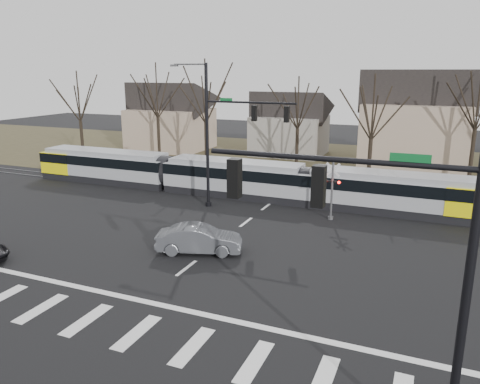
% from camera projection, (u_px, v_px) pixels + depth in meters
% --- Properties ---
extents(ground, '(140.00, 140.00, 0.00)m').
position_uv_depth(ground, '(165.00, 284.00, 21.84)').
color(ground, black).
extents(grass_verge, '(140.00, 28.00, 0.01)m').
position_uv_depth(grass_verge, '(323.00, 163.00, 50.38)').
color(grass_verge, '#38331E').
rests_on(grass_verge, ground).
extents(crosswalk, '(27.00, 2.60, 0.01)m').
position_uv_depth(crosswalk, '(111.00, 326.00, 18.27)').
color(crosswalk, silver).
rests_on(crosswalk, ground).
extents(stop_line, '(28.00, 0.35, 0.01)m').
position_uv_depth(stop_line, '(143.00, 301.00, 20.23)').
color(stop_line, silver).
rests_on(stop_line, ground).
extents(lane_dashes, '(0.18, 30.00, 0.01)m').
position_uv_depth(lane_dashes, '(275.00, 200.00, 36.11)').
color(lane_dashes, silver).
rests_on(lane_dashes, ground).
extents(rail_pair, '(90.00, 1.52, 0.06)m').
position_uv_depth(rail_pair, '(274.00, 200.00, 35.92)').
color(rail_pair, '#59595E').
rests_on(rail_pair, ground).
extents(tram, '(37.28, 2.77, 2.83)m').
position_uv_depth(tram, '(233.00, 176.00, 37.04)').
color(tram, gray).
rests_on(tram, ground).
extents(sedan, '(4.50, 5.63, 1.53)m').
position_uv_depth(sedan, '(199.00, 239.00, 25.51)').
color(sedan, '#4E5056').
rests_on(sedan, ground).
extents(signal_pole_near_right, '(6.72, 0.44, 8.00)m').
position_uv_depth(signal_pole_near_right, '(384.00, 262.00, 11.39)').
color(signal_pole_near_right, black).
rests_on(signal_pole_near_right, ground).
extents(signal_pole_far, '(9.28, 0.44, 10.20)m').
position_uv_depth(signal_pole_far, '(228.00, 130.00, 32.45)').
color(signal_pole_far, black).
rests_on(signal_pole_far, ground).
extents(rail_crossing_signal, '(1.08, 0.36, 4.00)m').
position_uv_depth(rail_crossing_signal, '(332.00, 192.00, 30.90)').
color(rail_crossing_signal, '#59595B').
rests_on(rail_crossing_signal, ground).
extents(tree_row, '(59.20, 7.20, 10.00)m').
position_uv_depth(tree_row, '(331.00, 123.00, 43.02)').
color(tree_row, black).
rests_on(tree_row, ground).
extents(house_a, '(9.72, 8.64, 8.60)m').
position_uv_depth(house_a, '(170.00, 113.00, 58.54)').
color(house_a, tan).
rests_on(house_a, ground).
extents(house_b, '(8.64, 7.56, 7.65)m').
position_uv_depth(house_b, '(290.00, 121.00, 54.83)').
color(house_b, gray).
rests_on(house_b, ground).
extents(house_c, '(10.80, 8.64, 10.10)m').
position_uv_depth(house_c, '(416.00, 117.00, 46.58)').
color(house_c, tan).
rests_on(house_c, ground).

